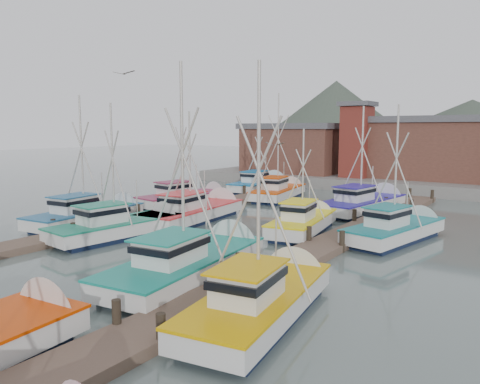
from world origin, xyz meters
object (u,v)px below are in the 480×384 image
Objects in this scene: boat_8 at (197,211)px; boat_12 at (280,191)px; lookout_tower at (357,139)px; boat_4 at (125,226)px.

boat_12 is (-0.37, 13.03, 0.01)m from boat_8.
boat_8 is 13.04m from boat_12.
lookout_tower is 0.79× the size of boat_12.
lookout_tower is at bearing 67.35° from boat_12.
boat_8 is (-2.41, -25.54, -4.87)m from lookout_tower.
boat_4 is 0.89× the size of boat_8.
boat_12 reaches higher than lookout_tower.
boat_8 is (0.22, 6.72, -0.00)m from boat_4.
boat_12 is at bearing 85.14° from boat_8.
lookout_tower reaches higher than boat_8.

